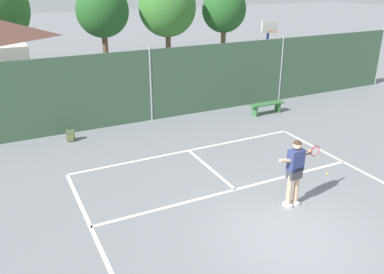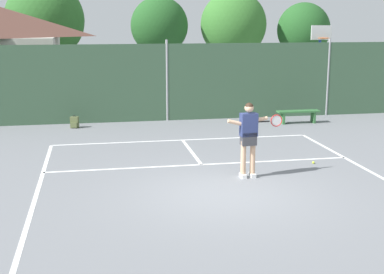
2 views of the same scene
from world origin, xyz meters
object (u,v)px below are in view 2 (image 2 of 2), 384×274
object	(u,v)px
tennis_ball	(313,162)
courtside_bench	(298,114)
tennis_player	(249,133)
basketball_hoop	(320,55)
backpack_olive	(74,123)

from	to	relation	value
tennis_ball	courtside_bench	xyz separation A→B (m)	(1.74, 5.50, 0.33)
tennis_player	basketball_hoop	bearing A→B (deg)	57.89
tennis_ball	basketball_hoop	bearing A→B (deg)	65.87
tennis_player	courtside_bench	size ratio (longest dim) A/B	1.16
backpack_olive	courtside_bench	size ratio (longest dim) A/B	0.29
basketball_hoop	tennis_ball	bearing A→B (deg)	-114.13
basketball_hoop	backpack_olive	distance (m)	10.73
tennis_player	courtside_bench	world-z (taller)	tennis_player
basketball_hoop	tennis_player	xyz separation A→B (m)	(-5.90, -9.40, -1.20)
tennis_player	backpack_olive	bearing A→B (deg)	121.66
basketball_hoop	backpack_olive	bearing A→B (deg)	-167.13
basketball_hoop	tennis_player	bearing A→B (deg)	-122.11
basketball_hoop	courtside_bench	xyz separation A→B (m)	(-2.07, -2.99, -1.95)
tennis_ball	backpack_olive	world-z (taller)	backpack_olive
tennis_player	tennis_ball	xyz separation A→B (m)	(2.09, 0.90, -1.08)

